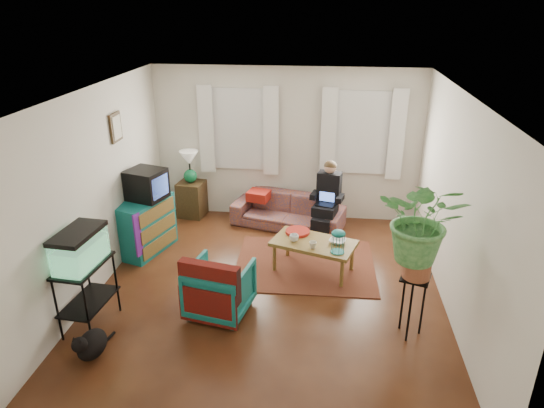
# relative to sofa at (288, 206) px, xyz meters

# --- Properties ---
(floor) EXTENTS (4.50, 5.00, 0.01)m
(floor) POSITION_rel_sofa_xyz_m (-0.08, -2.05, -0.36)
(floor) COLOR #4F2B14
(floor) RESTS_ON ground
(ceiling) EXTENTS (4.50, 5.00, 0.01)m
(ceiling) POSITION_rel_sofa_xyz_m (-0.08, -2.05, 2.24)
(ceiling) COLOR white
(ceiling) RESTS_ON wall_back
(wall_back) EXTENTS (4.50, 0.01, 2.60)m
(wall_back) POSITION_rel_sofa_xyz_m (-0.08, 0.45, 0.94)
(wall_back) COLOR silver
(wall_back) RESTS_ON floor
(wall_front) EXTENTS (4.50, 0.01, 2.60)m
(wall_front) POSITION_rel_sofa_xyz_m (-0.08, -4.55, 0.94)
(wall_front) COLOR silver
(wall_front) RESTS_ON floor
(wall_left) EXTENTS (0.01, 5.00, 2.60)m
(wall_left) POSITION_rel_sofa_xyz_m (-2.33, -2.05, 0.94)
(wall_left) COLOR silver
(wall_left) RESTS_ON floor
(wall_right) EXTENTS (0.01, 5.00, 2.60)m
(wall_right) POSITION_rel_sofa_xyz_m (2.17, -2.05, 0.94)
(wall_right) COLOR silver
(wall_right) RESTS_ON floor
(window_left) EXTENTS (1.08, 0.04, 1.38)m
(window_left) POSITION_rel_sofa_xyz_m (-0.88, 0.43, 1.19)
(window_left) COLOR white
(window_left) RESTS_ON wall_back
(window_right) EXTENTS (1.08, 0.04, 1.38)m
(window_right) POSITION_rel_sofa_xyz_m (1.17, 0.43, 1.19)
(window_right) COLOR white
(window_right) RESTS_ON wall_back
(curtains_left) EXTENTS (1.36, 0.06, 1.50)m
(curtains_left) POSITION_rel_sofa_xyz_m (-0.88, 0.35, 1.19)
(curtains_left) COLOR white
(curtains_left) RESTS_ON wall_back
(curtains_right) EXTENTS (1.36, 0.06, 1.50)m
(curtains_right) POSITION_rel_sofa_xyz_m (1.17, 0.35, 1.19)
(curtains_right) COLOR white
(curtains_right) RESTS_ON wall_back
(picture_frame) EXTENTS (0.04, 0.32, 0.40)m
(picture_frame) POSITION_rel_sofa_xyz_m (-2.30, -1.20, 1.59)
(picture_frame) COLOR #3D2616
(picture_frame) RESTS_ON wall_left
(area_rug) EXTENTS (2.04, 1.65, 0.01)m
(area_rug) POSITION_rel_sofa_xyz_m (0.36, -1.29, -0.35)
(area_rug) COLOR brown
(area_rug) RESTS_ON floor
(sofa) EXTENTS (1.98, 1.16, 0.72)m
(sofa) POSITION_rel_sofa_xyz_m (0.00, 0.00, 0.00)
(sofa) COLOR brown
(sofa) RESTS_ON floor
(seated_person) EXTENTS (0.59, 0.67, 1.10)m
(seated_person) POSITION_rel_sofa_xyz_m (0.65, -0.16, 0.19)
(seated_person) COLOR black
(seated_person) RESTS_ON sofa
(side_table) EXTENTS (0.48, 0.48, 0.63)m
(side_table) POSITION_rel_sofa_xyz_m (-1.73, 0.25, -0.05)
(side_table) COLOR #3B2416
(side_table) RESTS_ON floor
(table_lamp) EXTENTS (0.36, 0.36, 0.57)m
(table_lamp) POSITION_rel_sofa_xyz_m (-1.73, 0.25, 0.54)
(table_lamp) COLOR white
(table_lamp) RESTS_ON side_table
(dresser) EXTENTS (0.72, 1.03, 0.84)m
(dresser) POSITION_rel_sofa_xyz_m (-2.07, -1.12, 0.06)
(dresser) COLOR #135774
(dresser) RESTS_ON floor
(crt_tv) EXTENTS (0.63, 0.60, 0.45)m
(crt_tv) POSITION_rel_sofa_xyz_m (-2.03, -1.03, 0.70)
(crt_tv) COLOR black
(crt_tv) RESTS_ON dresser
(aquarium_stand) EXTENTS (0.47, 0.77, 0.82)m
(aquarium_stand) POSITION_rel_sofa_xyz_m (-2.08, -2.98, 0.05)
(aquarium_stand) COLOR black
(aquarium_stand) RESTS_ON floor
(aquarium) EXTENTS (0.43, 0.70, 0.43)m
(aquarium) POSITION_rel_sofa_xyz_m (-2.08, -2.98, 0.68)
(aquarium) COLOR #7FD899
(aquarium) RESTS_ON aquarium_stand
(black_cat) EXTENTS (0.37, 0.49, 0.37)m
(black_cat) POSITION_rel_sofa_xyz_m (-1.82, -3.51, -0.18)
(black_cat) COLOR black
(black_cat) RESTS_ON floor
(armchair) EXTENTS (0.83, 0.79, 0.73)m
(armchair) POSITION_rel_sofa_xyz_m (-0.62, -2.54, 0.00)
(armchair) COLOR #105D65
(armchair) RESTS_ON floor
(serape_throw) EXTENTS (0.75, 0.31, 0.60)m
(serape_throw) POSITION_rel_sofa_xyz_m (-0.68, -2.82, 0.15)
(serape_throw) COLOR #9E0A0A
(serape_throw) RESTS_ON armchair
(coffee_table) EXTENTS (1.27, 0.94, 0.47)m
(coffee_table) POSITION_rel_sofa_xyz_m (0.48, -1.44, -0.13)
(coffee_table) COLOR brown
(coffee_table) RESTS_ON floor
(cup_a) EXTENTS (0.16, 0.16, 0.10)m
(cup_a) POSITION_rel_sofa_xyz_m (0.20, -1.46, 0.16)
(cup_a) COLOR white
(cup_a) RESTS_ON coffee_table
(cup_b) EXTENTS (0.13, 0.13, 0.10)m
(cup_b) POSITION_rel_sofa_xyz_m (0.47, -1.63, 0.15)
(cup_b) COLOR beige
(cup_b) RESTS_ON coffee_table
(bowl) EXTENTS (0.28, 0.28, 0.06)m
(bowl) POSITION_rel_sofa_xyz_m (0.81, -1.44, 0.13)
(bowl) COLOR white
(bowl) RESTS_ON coffee_table
(snack_tray) EXTENTS (0.44, 0.44, 0.04)m
(snack_tray) POSITION_rel_sofa_xyz_m (0.24, -1.20, 0.13)
(snack_tray) COLOR #B21414
(snack_tray) RESTS_ON coffee_table
(birdcage) EXTENTS (0.23, 0.23, 0.33)m
(birdcage) POSITION_rel_sofa_xyz_m (0.80, -1.71, 0.27)
(birdcage) COLOR #115B6B
(birdcage) RESTS_ON coffee_table
(plant_stand) EXTENTS (0.41, 0.41, 0.77)m
(plant_stand) POSITION_rel_sofa_xyz_m (1.64, -2.73, 0.02)
(plant_stand) COLOR black
(plant_stand) RESTS_ON floor
(potted_plant) EXTENTS (1.08, 1.00, 0.98)m
(potted_plant) POSITION_rel_sofa_xyz_m (1.64, -2.73, 0.94)
(potted_plant) COLOR #599947
(potted_plant) RESTS_ON plant_stand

